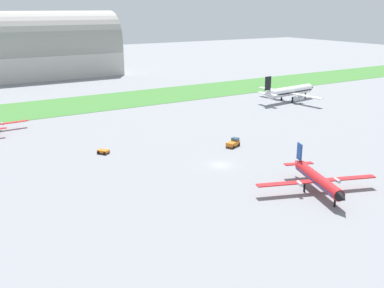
{
  "coord_description": "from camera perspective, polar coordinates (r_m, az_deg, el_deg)",
  "views": [
    {
      "loc": [
        -51.8,
        -72.62,
        31.47
      ],
      "look_at": [
        -2.25,
        7.41,
        3.0
      ],
      "focal_mm": 42.57,
      "sensor_mm": 36.0,
      "label": 1
    }
  ],
  "objects": [
    {
      "name": "airplane_parked_jet_far",
      "position": [
        161.34,
        12.06,
        6.46
      ],
      "size": [
        26.65,
        27.12,
        9.58
      ],
      "rotation": [
        0.0,
        0.0,
        0.1
      ],
      "color": "white",
      "rests_on": "ground_plane"
    },
    {
      "name": "pushback_tug_near_gate",
      "position": [
        106.94,
        5.21,
        0.16
      ],
      "size": [
        4.02,
        3.14,
        1.95
      ],
      "rotation": [
        0.0,
        0.0,
        0.4
      ],
      "color": "orange",
      "rests_on": "ground_plane"
    },
    {
      "name": "airplane_foreground_turboprop",
      "position": [
        83.16,
        15.42,
        -4.23
      ],
      "size": [
        21.45,
        18.57,
        6.69
      ],
      "rotation": [
        0.0,
        0.0,
        4.37
      ],
      "color": "red",
      "rests_on": "ground_plane"
    },
    {
      "name": "ground_plane",
      "position": [
        94.59,
        3.53,
        -2.64
      ],
      "size": [
        600.0,
        600.0,
        0.0
      ],
      "primitive_type": "plane",
      "color": "gray"
    },
    {
      "name": "baggage_cart_midfield",
      "position": [
        103.32,
        -11.05,
        -0.89
      ],
      "size": [
        2.79,
        2.95,
        0.9
      ],
      "rotation": [
        0.0,
        0.0,
        2.17
      ],
      "color": "orange",
      "rests_on": "ground_plane"
    },
    {
      "name": "hangar_distant",
      "position": [
        223.15,
        -17.33,
        11.4
      ],
      "size": [
        61.87,
        26.99,
        29.71
      ],
      "color": "#BCB7B2",
      "rests_on": "ground_plane"
    },
    {
      "name": "grass_taxiway_strip",
      "position": [
        159.2,
        -12.18,
        5.06
      ],
      "size": [
        360.0,
        28.0,
        0.08
      ],
      "primitive_type": "cube",
      "color": "#3D7533",
      "rests_on": "ground_plane"
    }
  ]
}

